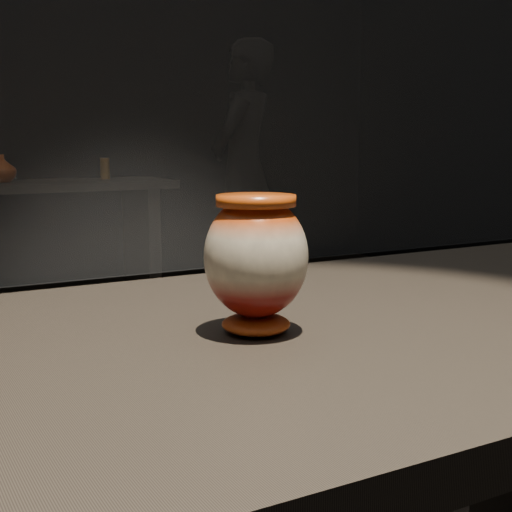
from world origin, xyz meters
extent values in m
cube|color=black|center=(0.00, 0.00, 0.88)|extent=(2.00, 0.80, 0.05)
ellipsoid|color=maroon|center=(0.02, -0.01, 0.91)|extent=(0.10, 0.10, 0.02)
ellipsoid|color=beige|center=(0.02, -0.01, 1.00)|extent=(0.14, 0.14, 0.16)
cylinder|color=#C64512|center=(0.02, -0.01, 1.07)|extent=(0.11, 0.11, 0.01)
cube|color=black|center=(0.33, 3.61, 0.88)|extent=(2.00, 0.60, 0.05)
cube|color=black|center=(1.18, 3.61, 0.42)|extent=(0.08, 0.50, 0.85)
imported|color=maroon|center=(0.34, 3.62, 0.98)|extent=(0.19, 0.19, 0.16)
cylinder|color=#9E6717|center=(0.97, 3.66, 0.97)|extent=(0.06, 0.06, 0.14)
imported|color=black|center=(2.04, 3.78, 0.93)|extent=(0.81, 0.78, 1.86)
camera|label=1|loc=(-0.41, -0.79, 1.15)|focal=50.00mm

